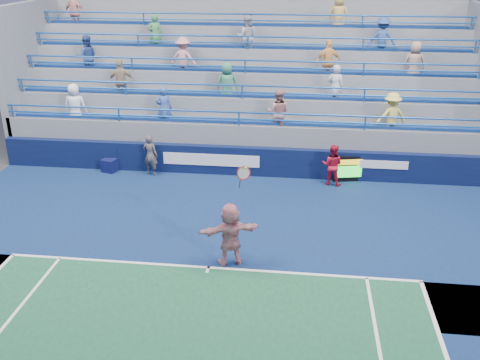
# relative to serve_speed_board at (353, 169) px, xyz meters

# --- Properties ---
(ground) EXTENTS (120.00, 120.00, 0.00)m
(ground) POSITION_rel_serve_speed_board_xyz_m (-4.17, -6.37, -0.48)
(ground) COLOR #333538
(sponsor_wall) EXTENTS (18.00, 0.32, 1.10)m
(sponsor_wall) POSITION_rel_serve_speed_board_xyz_m (-4.17, 0.13, 0.07)
(sponsor_wall) COLOR #091035
(sponsor_wall) RESTS_ON ground
(bleacher_stand) EXTENTS (18.00, 5.61, 6.13)m
(bleacher_stand) POSITION_rel_serve_speed_board_xyz_m (-4.18, 3.90, 1.06)
(bleacher_stand) COLOR slate
(bleacher_stand) RESTS_ON ground
(serve_speed_board) EXTENTS (1.39, 0.45, 0.96)m
(serve_speed_board) POSITION_rel_serve_speed_board_xyz_m (0.00, 0.00, 0.00)
(serve_speed_board) COLOR black
(serve_speed_board) RESTS_ON ground
(judge_chair) EXTENTS (0.63, 0.64, 0.89)m
(judge_chair) POSITION_rel_serve_speed_board_xyz_m (-9.04, -0.12, -0.20)
(judge_chair) COLOR #0D1240
(judge_chair) RESTS_ON ground
(tennis_player) EXTENTS (1.71, 1.04, 2.82)m
(tennis_player) POSITION_rel_serve_speed_board_xyz_m (-3.63, -6.05, 0.40)
(tennis_player) COLOR white
(tennis_player) RESTS_ON ground
(line_judge) EXTENTS (0.63, 0.48, 1.55)m
(line_judge) POSITION_rel_serve_speed_board_xyz_m (-7.40, -0.26, 0.29)
(line_judge) COLOR #141638
(line_judge) RESTS_ON ground
(ball_girl) EXTENTS (0.83, 0.71, 1.50)m
(ball_girl) POSITION_rel_serve_speed_board_xyz_m (-0.76, -0.40, 0.26)
(ball_girl) COLOR red
(ball_girl) RESTS_ON ground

